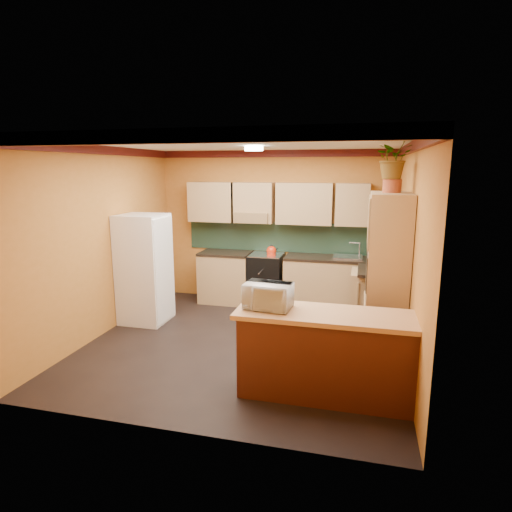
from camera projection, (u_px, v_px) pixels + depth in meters
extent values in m
plane|color=black|center=(243.00, 344.00, 5.93)|extent=(4.20, 4.20, 0.00)
cube|color=white|center=(242.00, 143.00, 5.39)|extent=(4.20, 4.20, 0.04)
cube|color=#BF7933|center=(275.00, 227.00, 7.66)|extent=(4.20, 0.04, 2.70)
cube|color=#BF7933|center=(176.00, 291.00, 3.67)|extent=(4.20, 0.04, 2.70)
cube|color=#BF7933|center=(103.00, 242.00, 6.17)|extent=(0.04, 4.20, 2.70)
cube|color=#BF7933|center=(410.00, 256.00, 5.16)|extent=(0.04, 4.20, 2.70)
cube|color=#1D3623|center=(288.00, 237.00, 7.62)|extent=(3.70, 0.02, 0.53)
cube|color=#1D3623|center=(399.00, 249.00, 6.53)|extent=(0.02, 1.40, 0.53)
cube|color=tan|center=(279.00, 203.00, 7.38)|extent=(3.10, 0.34, 0.70)
cylinder|color=white|center=(254.00, 149.00, 5.97)|extent=(0.26, 0.26, 0.06)
cube|color=tan|center=(301.00, 283.00, 7.43)|extent=(3.65, 0.60, 0.88)
cube|color=black|center=(302.00, 257.00, 7.33)|extent=(3.65, 0.62, 0.04)
cube|color=black|center=(266.00, 280.00, 7.57)|extent=(0.58, 0.58, 0.91)
cube|color=silver|center=(348.00, 257.00, 7.14)|extent=(0.48, 0.40, 0.03)
cube|color=tan|center=(377.00, 301.00, 6.40)|extent=(0.60, 0.80, 0.88)
cube|color=black|center=(379.00, 271.00, 6.31)|extent=(0.62, 0.80, 0.04)
cube|color=white|center=(144.00, 269.00, 6.67)|extent=(0.68, 0.66, 1.70)
cube|color=tan|center=(387.00, 278.00, 5.32)|extent=(0.48, 0.90, 2.10)
cylinder|color=brown|center=(392.00, 186.00, 5.15)|extent=(0.22, 0.22, 0.16)
imported|color=tan|center=(394.00, 157.00, 5.08)|extent=(0.58, 0.54, 0.51)
cube|color=#4F2212|center=(326.00, 357.00, 4.49)|extent=(1.80, 0.55, 0.88)
cube|color=tan|center=(328.00, 315.00, 4.39)|extent=(1.90, 0.65, 0.05)
imported|color=white|center=(268.00, 296.00, 4.51)|extent=(0.52, 0.37, 0.27)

